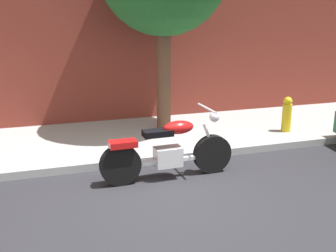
# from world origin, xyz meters

# --- Properties ---
(ground_plane) EXTENTS (60.00, 60.00, 0.00)m
(ground_plane) POSITION_xyz_m (0.00, 0.00, 0.00)
(ground_plane) COLOR #28282D
(sidewalk) EXTENTS (19.88, 2.81, 0.14)m
(sidewalk) POSITION_xyz_m (0.00, 2.71, 0.07)
(sidewalk) COLOR #A1A1A1
(sidewalk) RESTS_ON ground
(motorcycle) EXTENTS (2.27, 0.70, 1.16)m
(motorcycle) POSITION_xyz_m (0.17, 0.63, 0.46)
(motorcycle) COLOR black
(motorcycle) RESTS_ON ground
(fire_hydrant) EXTENTS (0.20, 0.20, 0.91)m
(fire_hydrant) POSITION_xyz_m (3.32, 2.03, 0.46)
(fire_hydrant) COLOR gold
(fire_hydrant) RESTS_ON ground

